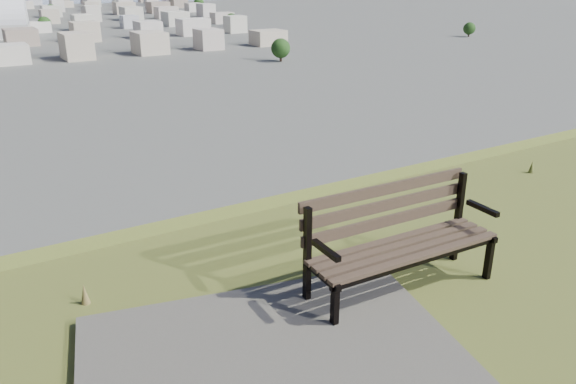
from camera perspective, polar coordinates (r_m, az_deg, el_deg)
park_bench at (r=5.11m, az=11.11°, el=-4.24°), size 1.83×0.64×0.95m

